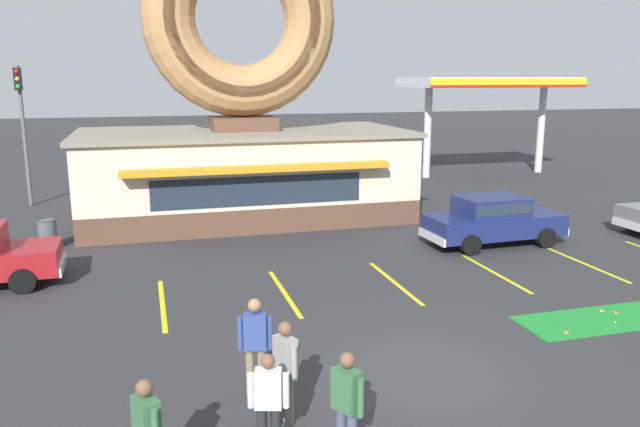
{
  "coord_description": "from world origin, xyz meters",
  "views": [
    {
      "loc": [
        -4.73,
        -9.65,
        5.35
      ],
      "look_at": [
        -0.58,
        5.0,
        2.0
      ],
      "focal_mm": 35.0,
      "sensor_mm": 36.0,
      "label": 1
    }
  ],
  "objects": [
    {
      "name": "putting_mat",
      "position": [
        5.31,
        1.27,
        0.01
      ],
      "size": [
        4.57,
        1.42,
        0.03
      ],
      "primitive_type": "cube",
      "color": "#1E842D",
      "rests_on": "ground"
    },
    {
      "name": "pedestrian_clipboard_woman",
      "position": [
        -2.81,
        -0.91,
        0.94
      ],
      "size": [
        0.35,
        0.57,
        1.69
      ],
      "color": "slate",
      "rests_on": "ground"
    },
    {
      "name": "pedestrian_beanie_man",
      "position": [
        -3.11,
        0.06,
        0.98
      ],
      "size": [
        0.58,
        0.32,
        1.75
      ],
      "color": "#7F7056",
      "rests_on": "ground"
    },
    {
      "name": "pedestrian_leather_jacket_man",
      "position": [
        -2.22,
        -2.18,
        0.93
      ],
      "size": [
        0.4,
        0.53,
        1.68
      ],
      "color": "#474C66",
      "rests_on": "ground"
    },
    {
      "name": "trash_bin",
      "position": [
        -7.8,
        10.97,
        0.5
      ],
      "size": [
        0.57,
        0.57,
        0.97
      ],
      "color": "#51565B",
      "rests_on": "ground"
    },
    {
      "name": "mini_donut_mid_left",
      "position": [
        5.26,
        1.66,
        0.05
      ],
      "size": [
        0.13,
        0.13,
        0.04
      ],
      "primitive_type": "torus",
      "color": "#D17F47",
      "rests_on": "putting_mat"
    },
    {
      "name": "parking_stripe_mid_left",
      "position": [
        1.48,
        5.0,
        0.0
      ],
      "size": [
        0.12,
        3.6,
        0.01
      ],
      "primitive_type": "cube",
      "color": "yellow",
      "rests_on": "ground"
    },
    {
      "name": "parking_stripe_centre",
      "position": [
        4.48,
        5.0,
        0.0
      ],
      "size": [
        0.12,
        3.6,
        0.01
      ],
      "primitive_type": "cube",
      "color": "yellow",
      "rests_on": "ground"
    },
    {
      "name": "gas_station_canopy",
      "position": [
        13.44,
        20.98,
        4.86
      ],
      "size": [
        9.0,
        4.46,
        5.3
      ],
      "color": "silver",
      "rests_on": "ground"
    },
    {
      "name": "parking_stripe_far_left",
      "position": [
        -4.52,
        5.0,
        0.0
      ],
      "size": [
        0.12,
        3.6,
        0.01
      ],
      "primitive_type": "cube",
      "color": "yellow",
      "rests_on": "ground"
    },
    {
      "name": "ground_plane",
      "position": [
        0.0,
        0.0,
        0.0
      ],
      "size": [
        160.0,
        160.0,
        0.0
      ],
      "primitive_type": "plane",
      "color": "#2D2D30"
    },
    {
      "name": "traffic_light_pole",
      "position": [
        -9.47,
        18.57,
        3.71
      ],
      "size": [
        0.28,
        0.47,
        5.8
      ],
      "color": "#595B60",
      "rests_on": "ground"
    },
    {
      "name": "car_navy",
      "position": [
        6.0,
        7.71,
        0.87
      ],
      "size": [
        4.62,
        2.1,
        1.6
      ],
      "color": "navy",
      "rests_on": "ground"
    },
    {
      "name": "mini_donut_mid_centre",
      "position": [
        5.49,
        1.47,
        0.05
      ],
      "size": [
        0.13,
        0.13,
        0.04
      ],
      "primitive_type": "torus",
      "color": "#A5724C",
      "rests_on": "putting_mat"
    },
    {
      "name": "parking_stripe_left",
      "position": [
        -1.52,
        5.0,
        0.0
      ],
      "size": [
        0.12,
        3.6,
        0.01
      ],
      "primitive_type": "cube",
      "color": "yellow",
      "rests_on": "ground"
    },
    {
      "name": "parking_stripe_mid_right",
      "position": [
        7.48,
        5.0,
        0.0
      ],
      "size": [
        0.12,
        3.6,
        0.01
      ],
      "primitive_type": "cube",
      "color": "yellow",
      "rests_on": "ground"
    },
    {
      "name": "donut_shop_building",
      "position": [
        -1.04,
        13.94,
        3.74
      ],
      "size": [
        12.3,
        6.75,
        10.96
      ],
      "color": "brown",
      "rests_on": "ground"
    },
    {
      "name": "golf_ball",
      "position": [
        5.05,
        0.99,
        0.05
      ],
      "size": [
        0.04,
        0.04,
        0.04
      ],
      "primitive_type": "sphere",
      "color": "white",
      "rests_on": "putting_mat"
    },
    {
      "name": "pedestrian_hooded_kid",
      "position": [
        -3.24,
        -1.71,
        0.86
      ],
      "size": [
        0.58,
        0.34,
        1.57
      ],
      "color": "#232328",
      "rests_on": "ground"
    },
    {
      "name": "mini_donut_near_left",
      "position": [
        3.66,
        0.8,
        0.05
      ],
      "size": [
        0.13,
        0.13,
        0.04
      ],
      "primitive_type": "torus",
      "color": "#A5724C",
      "rests_on": "putting_mat"
    }
  ]
}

